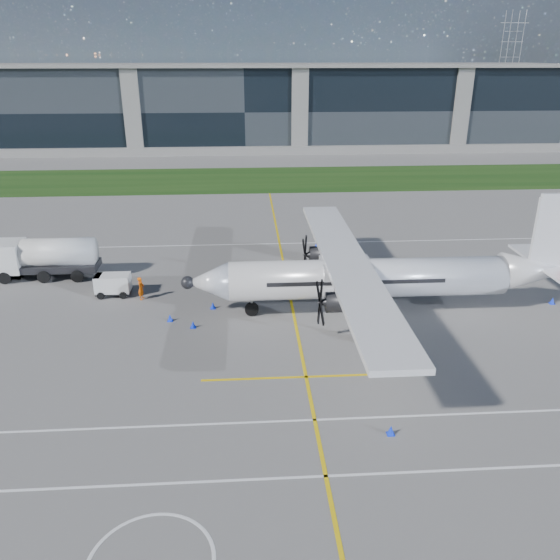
# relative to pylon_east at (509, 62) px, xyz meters

# --- Properties ---
(ground) EXTENTS (400.00, 400.00, 0.00)m
(ground) POSITION_rel_pylon_east_xyz_m (-85.00, -110.00, -15.00)
(ground) COLOR slate
(ground) RESTS_ON ground
(grass_strip) EXTENTS (400.00, 18.00, 0.04)m
(grass_strip) POSITION_rel_pylon_east_xyz_m (-85.00, -102.00, -14.98)
(grass_strip) COLOR #14360E
(grass_strip) RESTS_ON ground
(terminal_building) EXTENTS (120.00, 20.00, 15.00)m
(terminal_building) POSITION_rel_pylon_east_xyz_m (-85.00, -70.00, -7.50)
(terminal_building) COLOR black
(terminal_building) RESTS_ON ground
(tree_line) EXTENTS (400.00, 6.00, 6.00)m
(tree_line) POSITION_rel_pylon_east_xyz_m (-85.00, -10.00, -12.00)
(tree_line) COLOR black
(tree_line) RESTS_ON ground
(pylon_east) EXTENTS (9.00, 4.60, 30.00)m
(pylon_east) POSITION_rel_pylon_east_xyz_m (0.00, 0.00, 0.00)
(pylon_east) COLOR gray
(pylon_east) RESTS_ON ground
(yellow_taxiway_centerline) EXTENTS (0.20, 70.00, 0.01)m
(yellow_taxiway_centerline) POSITION_rel_pylon_east_xyz_m (-82.00, -140.00, -14.99)
(yellow_taxiway_centerline) COLOR yellow
(yellow_taxiway_centerline) RESTS_ON ground
(white_lane_line) EXTENTS (90.00, 0.15, 0.01)m
(white_lane_line) POSITION_rel_pylon_east_xyz_m (-85.00, -164.00, -14.99)
(white_lane_line) COLOR white
(white_lane_line) RESTS_ON ground
(turboprop_aircraft) EXTENTS (27.44, 28.46, 8.54)m
(turboprop_aircraft) POSITION_rel_pylon_east_xyz_m (-75.83, -147.78, -10.73)
(turboprop_aircraft) COLOR white
(turboprop_aircraft) RESTS_ON ground
(fuel_tanker_truck) EXTENTS (8.83, 2.87, 3.31)m
(fuel_tanker_truck) POSITION_rel_pylon_east_xyz_m (-102.44, -139.39, -13.34)
(fuel_tanker_truck) COLOR silver
(fuel_tanker_truck) RESTS_ON ground
(baggage_tug) EXTENTS (2.75, 1.65, 1.65)m
(baggage_tug) POSITION_rel_pylon_east_xyz_m (-95.50, -143.51, -14.18)
(baggage_tug) COLOR silver
(baggage_tug) RESTS_ON ground
(ground_crew_person) EXTENTS (0.73, 0.92, 2.03)m
(ground_crew_person) POSITION_rel_pylon_east_xyz_m (-93.23, -144.43, -13.98)
(ground_crew_person) COLOR #F25907
(ground_crew_person) RESTS_ON ground
(safety_cone_portwing) EXTENTS (0.36, 0.36, 0.50)m
(safety_cone_portwing) POSITION_rel_pylon_east_xyz_m (-78.44, -161.36, -14.75)
(safety_cone_portwing) COLOR #0E2FF2
(safety_cone_portwing) RESTS_ON ground
(safety_cone_nose_stbd) EXTENTS (0.36, 0.36, 0.50)m
(safety_cone_nose_stbd) POSITION_rel_pylon_east_xyz_m (-87.79, -146.45, -14.75)
(safety_cone_nose_stbd) COLOR #0E2FF2
(safety_cone_nose_stbd) RESTS_ON ground
(safety_cone_nose_port) EXTENTS (0.36, 0.36, 0.50)m
(safety_cone_nose_port) POSITION_rel_pylon_east_xyz_m (-88.98, -149.41, -14.75)
(safety_cone_nose_port) COLOR #0E2FF2
(safety_cone_nose_port) RESTS_ON ground
(safety_cone_stbdwing) EXTENTS (0.36, 0.36, 0.50)m
(safety_cone_stbdwing) POSITION_rel_pylon_east_xyz_m (-78.58, -133.45, -14.75)
(safety_cone_stbdwing) COLOR #0E2FF2
(safety_cone_stbdwing) RESTS_ON ground
(safety_cone_fwd) EXTENTS (0.36, 0.36, 0.50)m
(safety_cone_fwd) POSITION_rel_pylon_east_xyz_m (-90.66, -148.29, -14.75)
(safety_cone_fwd) COLOR #0E2FF2
(safety_cone_fwd) RESTS_ON ground
(safety_cone_tail) EXTENTS (0.36, 0.36, 0.50)m
(safety_cone_tail) POSITION_rel_pylon_east_xyz_m (-62.67, -147.25, -14.75)
(safety_cone_tail) COLOR #0E2FF2
(safety_cone_tail) RESTS_ON ground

